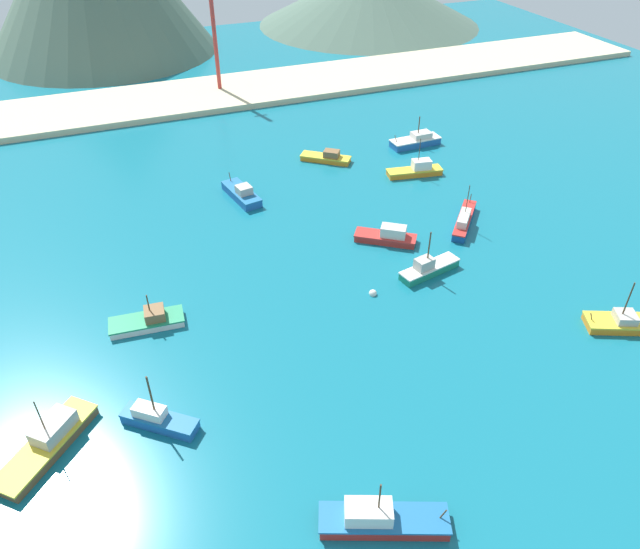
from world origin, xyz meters
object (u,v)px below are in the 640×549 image
(fishing_boat_10, at_px, (48,441))
(radio_tower, at_px, (214,33))
(fishing_boat_6, at_px, (464,220))
(fishing_boat_2, at_px, (148,320))
(fishing_boat_11, at_px, (617,322))
(fishing_boat_8, at_px, (242,193))
(fishing_boat_4, at_px, (416,141))
(fishing_boat_12, at_px, (416,170))
(fishing_boat_0, at_px, (428,268))
(fishing_boat_13, at_px, (158,419))
(fishing_boat_14, at_px, (380,519))
(fishing_boat_9, at_px, (388,236))
(fishing_boat_7, at_px, (327,157))
(buoy_0, at_px, (373,293))

(fishing_boat_10, relative_size, radio_tower, 0.40)
(fishing_boat_10, height_order, radio_tower, radio_tower)
(fishing_boat_6, bearing_deg, fishing_boat_2, -173.28)
(fishing_boat_11, bearing_deg, fishing_boat_8, 125.23)
(fishing_boat_4, bearing_deg, fishing_boat_12, -118.99)
(fishing_boat_8, height_order, fishing_boat_12, fishing_boat_12)
(fishing_boat_0, height_order, fishing_boat_12, fishing_boat_0)
(fishing_boat_6, xyz_separation_m, fishing_boat_13, (-47.80, -20.72, -0.05))
(fishing_boat_6, distance_m, fishing_boat_14, 50.00)
(fishing_boat_10, distance_m, fishing_boat_13, 9.93)
(fishing_boat_14, bearing_deg, fishing_boat_4, 58.75)
(fishing_boat_9, distance_m, radio_tower, 69.11)
(fishing_boat_2, distance_m, fishing_boat_4, 63.01)
(fishing_boat_7, bearing_deg, fishing_boat_11, -74.47)
(fishing_boat_9, bearing_deg, radio_tower, 96.24)
(fishing_boat_0, bearing_deg, fishing_boat_7, 89.47)
(fishing_boat_12, bearing_deg, fishing_boat_10, -148.23)
(fishing_boat_6, bearing_deg, fishing_boat_4, 75.16)
(fishing_boat_4, bearing_deg, fishing_boat_0, -116.79)
(fishing_boat_2, distance_m, fishing_boat_7, 48.62)
(fishing_boat_10, distance_m, fishing_boat_11, 62.19)
(fishing_boat_0, distance_m, fishing_boat_7, 35.98)
(fishing_boat_11, distance_m, radio_tower, 97.57)
(fishing_boat_0, distance_m, fishing_boat_11, 22.98)
(fishing_boat_6, xyz_separation_m, fishing_boat_8, (-28.11, 19.90, -0.05))
(fishing_boat_11, xyz_separation_m, fishing_boat_13, (-52.01, 5.14, 0.13))
(fishing_boat_8, relative_size, buoy_0, 9.53)
(fishing_boat_10, bearing_deg, fishing_boat_14, -36.11)
(fishing_boat_6, xyz_separation_m, buoy_0, (-19.54, -9.91, -0.74))
(fishing_boat_9, bearing_deg, fishing_boat_11, -57.63)
(fishing_boat_8, distance_m, fishing_boat_9, 25.17)
(fishing_boat_8, xyz_separation_m, fishing_boat_14, (-4.36, -57.93, 0.04))
(fishing_boat_2, xyz_separation_m, fishing_boat_6, (46.42, 5.47, 0.21))
(fishing_boat_6, relative_size, fishing_boat_8, 0.99)
(fishing_boat_13, relative_size, radio_tower, 0.29)
(fishing_boat_4, distance_m, fishing_boat_11, 53.45)
(fishing_boat_0, xyz_separation_m, fishing_boat_2, (-35.50, 3.11, -0.19))
(fishing_boat_0, height_order, fishing_boat_6, fishing_boat_6)
(fishing_boat_4, xyz_separation_m, radio_tower, (-27.04, 40.43, 12.06))
(fishing_boat_9, bearing_deg, fishing_boat_4, 54.19)
(fishing_boat_2, bearing_deg, radio_tower, 70.03)
(fishing_boat_12, height_order, radio_tower, radio_tower)
(fishing_boat_0, distance_m, fishing_boat_2, 35.63)
(fishing_boat_6, distance_m, fishing_boat_13, 52.10)
(fishing_boat_6, distance_m, radio_tower, 71.75)
(fishing_boat_0, height_order, fishing_boat_11, fishing_boat_0)
(fishing_boat_0, relative_size, fishing_boat_10, 0.88)
(fishing_boat_8, height_order, buoy_0, fishing_boat_8)
(fishing_boat_11, distance_m, buoy_0, 28.61)
(fishing_boat_4, distance_m, fishing_boat_10, 80.25)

